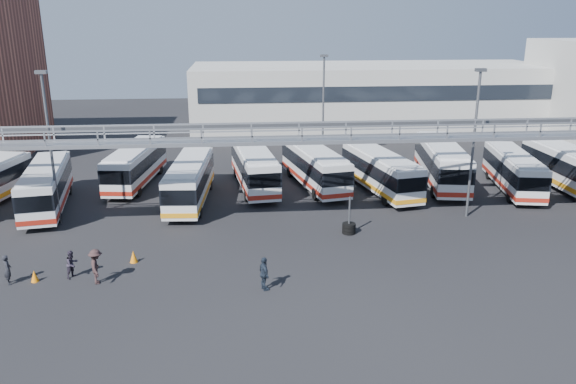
{
  "coord_description": "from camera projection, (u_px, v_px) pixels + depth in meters",
  "views": [
    {
      "loc": [
        -3.81,
        -28.87,
        13.35
      ],
      "look_at": [
        -0.68,
        6.0,
        2.45
      ],
      "focal_mm": 35.0,
      "sensor_mm": 36.0,
      "label": 1
    }
  ],
  "objects": [
    {
      "name": "gantry",
      "position": [
        299.0,
        146.0,
        35.69
      ],
      "size": [
        51.4,
        5.15,
        7.1
      ],
      "color": "gray",
      "rests_on": "ground"
    },
    {
      "name": "cone_left",
      "position": [
        34.0,
        276.0,
        29.58
      ],
      "size": [
        0.48,
        0.48,
        0.64
      ],
      "primitive_type": "cone",
      "rotation": [
        0.0,
        0.0,
        -0.22
      ],
      "color": "orange",
      "rests_on": "ground"
    },
    {
      "name": "warehouse",
      "position": [
        369.0,
        99.0,
        67.72
      ],
      "size": [
        42.0,
        14.0,
        8.0
      ],
      "primitive_type": "cube",
      "color": "#9E9E99",
      "rests_on": "ground"
    },
    {
      "name": "bus_8",
      "position": [
        513.0,
        170.0,
        44.86
      ],
      "size": [
        4.12,
        10.38,
        3.07
      ],
      "rotation": [
        0.0,
        0.0,
        -0.18
      ],
      "color": "silver",
      "rests_on": "ground"
    },
    {
      "name": "bus_7",
      "position": [
        441.0,
        162.0,
        46.36
      ],
      "size": [
        4.44,
        11.79,
        3.5
      ],
      "rotation": [
        0.0,
        0.0,
        -0.16
      ],
      "color": "silver",
      "rests_on": "ground"
    },
    {
      "name": "bus_5",
      "position": [
        315.0,
        166.0,
        45.79
      ],
      "size": [
        4.52,
        10.97,
        3.25
      ],
      "rotation": [
        0.0,
        0.0,
        0.2
      ],
      "color": "silver",
      "rests_on": "ground"
    },
    {
      "name": "light_pole_back",
      "position": [
        323.0,
        105.0,
        51.31
      ],
      "size": [
        0.7,
        0.35,
        10.21
      ],
      "color": "#4C4F54",
      "rests_on": "ground"
    },
    {
      "name": "bus_1",
      "position": [
        46.0,
        186.0,
        40.41
      ],
      "size": [
        4.19,
        10.85,
        3.21
      ],
      "rotation": [
        0.0,
        0.0,
        0.17
      ],
      "color": "silver",
      "rests_on": "ground"
    },
    {
      "name": "bus_2",
      "position": [
        136.0,
        164.0,
        46.44
      ],
      "size": [
        3.75,
        10.78,
        3.21
      ],
      "rotation": [
        0.0,
        0.0,
        -0.13
      ],
      "color": "silver",
      "rests_on": "ground"
    },
    {
      "name": "bus_4",
      "position": [
        254.0,
        166.0,
        45.54
      ],
      "size": [
        3.75,
        11.05,
        3.29
      ],
      "rotation": [
        0.0,
        0.0,
        0.12
      ],
      "color": "silver",
      "rests_on": "ground"
    },
    {
      "name": "light_pole_mid",
      "position": [
        474.0,
        136.0,
        37.72
      ],
      "size": [
        0.7,
        0.35,
        10.21
      ],
      "color": "#4C4F54",
      "rests_on": "ground"
    },
    {
      "name": "pedestrian_c",
      "position": [
        96.0,
        266.0,
        29.23
      ],
      "size": [
        0.95,
        1.35,
        1.89
      ],
      "primitive_type": "imported",
      "rotation": [
        0.0,
        0.0,
        1.79
      ],
      "color": "#302020",
      "rests_on": "ground"
    },
    {
      "name": "pedestrian_d",
      "position": [
        264.0,
        274.0,
        28.5
      ],
      "size": [
        0.75,
        1.14,
        1.8
      ],
      "primitive_type": "imported",
      "rotation": [
        0.0,
        0.0,
        1.89
      ],
      "color": "#1B2431",
      "rests_on": "ground"
    },
    {
      "name": "light_pole_left",
      "position": [
        50.0,
        141.0,
        36.28
      ],
      "size": [
        0.7,
        0.35,
        10.21
      ],
      "color": "#4C4F54",
      "rests_on": "ground"
    },
    {
      "name": "ground",
      "position": [
        309.0,
        264.0,
        31.75
      ],
      "size": [
        140.0,
        140.0,
        0.0
      ],
      "primitive_type": "plane",
      "color": "black",
      "rests_on": "ground"
    },
    {
      "name": "bus_3",
      "position": [
        190.0,
        180.0,
        41.83
      ],
      "size": [
        3.15,
        10.71,
        3.21
      ],
      "rotation": [
        0.0,
        0.0,
        -0.07
      ],
      "color": "silver",
      "rests_on": "ground"
    },
    {
      "name": "tire_stack",
      "position": [
        349.0,
        227.0,
        36.17
      ],
      "size": [
        0.87,
        0.87,
        2.48
      ],
      "color": "black",
      "rests_on": "ground"
    },
    {
      "name": "bus_9",
      "position": [
        571.0,
        169.0,
        44.46
      ],
      "size": [
        2.71,
        11.32,
        3.43
      ],
      "rotation": [
        0.0,
        0.0,
        0.01
      ],
      "color": "silver",
      "rests_on": "ground"
    },
    {
      "name": "bus_6",
      "position": [
        380.0,
        170.0,
        44.48
      ],
      "size": [
        4.37,
        10.73,
        3.18
      ],
      "rotation": [
        0.0,
        0.0,
        0.19
      ],
      "color": "silver",
      "rests_on": "ground"
    },
    {
      "name": "pedestrian_b",
      "position": [
        72.0,
        264.0,
        29.94
      ],
      "size": [
        0.89,
        0.94,
        1.53
      ],
      "primitive_type": "imported",
      "rotation": [
        0.0,
        0.0,
        1.01
      ],
      "color": "#2B2432",
      "rests_on": "ground"
    },
    {
      "name": "cone_right",
      "position": [
        134.0,
        256.0,
        31.91
      ],
      "size": [
        0.54,
        0.54,
        0.7
      ],
      "primitive_type": "cone",
      "rotation": [
        0.0,
        0.0,
        0.24
      ],
      "color": "orange",
      "rests_on": "ground"
    },
    {
      "name": "pedestrian_a",
      "position": [
        8.0,
        269.0,
        29.2
      ],
      "size": [
        0.6,
        0.7,
        1.62
      ],
      "primitive_type": "imported",
      "rotation": [
        0.0,
        0.0,
        2.0
      ],
      "color": "black",
      "rests_on": "ground"
    }
  ]
}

